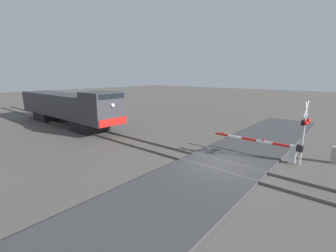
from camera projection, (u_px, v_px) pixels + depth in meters
name	position (u px, v px, depth m)	size (l,w,h in m)	color
ground_plane	(221.00, 167.00, 13.65)	(160.00, 160.00, 0.00)	#514C47
rail_track_left	(215.00, 170.00, 13.10)	(0.08, 80.00, 0.15)	#59544C
rail_track_right	(226.00, 162.00, 14.17)	(0.08, 80.00, 0.15)	#59544C
road_surface	(221.00, 166.00, 13.63)	(36.00, 4.92, 0.15)	#38383A
locomotive	(67.00, 107.00, 24.72)	(3.00, 16.69, 3.91)	black
crossing_signal	(305.00, 126.00, 13.43)	(1.18, 0.33, 3.93)	#ADADB2
crossing_gate	(280.00, 149.00, 14.55)	(0.36, 5.86, 1.26)	silver
utility_cabinet	(335.00, 155.00, 14.17)	(0.35, 0.40, 1.05)	#999993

